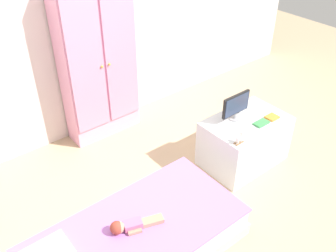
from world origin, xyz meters
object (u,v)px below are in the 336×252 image
(book_orange, at_px, (272,117))
(tv_monitor, at_px, (236,105))
(bed, at_px, (137,241))
(wardrobe, at_px, (98,60))
(doll, at_px, (127,226))
(rocking_horse_toy, at_px, (240,138))
(book_green, at_px, (261,123))
(tv_stand, at_px, (244,141))

(book_orange, bearing_deg, tv_monitor, 144.21)
(bed, bearing_deg, wardrobe, 67.25)
(doll, bearing_deg, rocking_horse_toy, 1.35)
(doll, xyz_separation_m, tv_monitor, (1.40, 0.30, 0.31))
(wardrobe, height_order, book_green, wardrobe)
(book_green, bearing_deg, tv_stand, 116.51)
(doll, relative_size, wardrobe, 0.23)
(bed, distance_m, doll, 0.19)
(tv_stand, relative_size, book_orange, 6.97)
(tv_stand, relative_size, book_green, 5.51)
(doll, distance_m, wardrobe, 1.73)
(book_green, bearing_deg, doll, -176.40)
(tv_monitor, distance_m, book_orange, 0.38)
(tv_monitor, height_order, rocking_horse_toy, tv_monitor)
(bed, height_order, tv_stand, tv_stand)
(doll, height_order, book_orange, book_orange)
(bed, relative_size, tv_monitor, 5.07)
(wardrobe, xyz_separation_m, tv_monitor, (0.70, -1.20, -0.21))
(doll, bearing_deg, bed, -32.56)
(bed, height_order, tv_monitor, tv_monitor)
(book_orange, bearing_deg, tv_stand, 151.08)
(tv_monitor, relative_size, book_green, 2.23)
(bed, relative_size, doll, 4.14)
(rocking_horse_toy, distance_m, book_green, 0.37)
(bed, height_order, wardrobe, wardrobe)
(tv_stand, bearing_deg, book_orange, -28.92)
(bed, bearing_deg, tv_stand, 9.85)
(bed, distance_m, tv_stand, 1.44)
(wardrobe, distance_m, book_orange, 1.75)
(tv_stand, bearing_deg, tv_monitor, 129.67)
(doll, xyz_separation_m, book_green, (1.53, 0.10, 0.17))
(tv_monitor, xyz_separation_m, book_green, (0.13, -0.20, -0.14))
(tv_monitor, bearing_deg, tv_stand, -50.33)
(rocking_horse_toy, bearing_deg, bed, -176.86)
(tv_monitor, bearing_deg, bed, -166.03)
(tv_monitor, bearing_deg, doll, -167.84)
(tv_stand, distance_m, book_green, 0.28)
(tv_stand, height_order, tv_monitor, tv_monitor)
(bed, distance_m, book_orange, 1.67)
(tv_monitor, bearing_deg, wardrobe, 120.40)
(wardrobe, xyz_separation_m, tv_stand, (0.77, -1.28, -0.60))
(tv_stand, bearing_deg, bed, -170.15)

